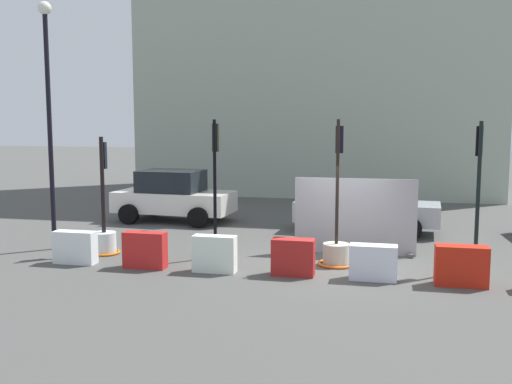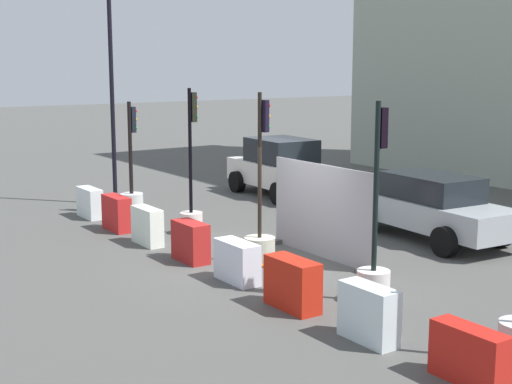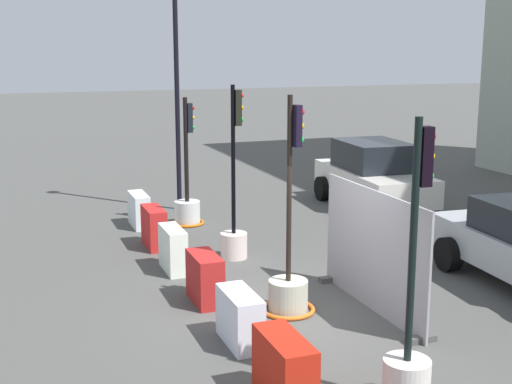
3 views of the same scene
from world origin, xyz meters
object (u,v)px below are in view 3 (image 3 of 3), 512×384
at_px(construction_barrier_1, 154,228).
at_px(construction_barrier_5, 284,371).
at_px(traffic_light_1, 234,226).
at_px(street_lamp_post, 176,51).
at_px(construction_barrier_4, 240,318).
at_px(traffic_light_2, 289,283).
at_px(traffic_light_3, 408,351).
at_px(construction_barrier_2, 173,249).
at_px(construction_barrier_0, 139,210).
at_px(traffic_light_0, 187,204).
at_px(car_white_van, 373,175).
at_px(construction_barrier_3, 205,279).

relative_size(construction_barrier_1, construction_barrier_5, 0.93).
distance_m(traffic_light_1, street_lamp_post, 5.94).
bearing_deg(traffic_light_1, construction_barrier_4, -17.88).
bearing_deg(traffic_light_1, construction_barrier_5, -13.25).
xyz_separation_m(traffic_light_2, traffic_light_3, (3.33, 0.17, 0.18)).
height_order(traffic_light_2, construction_barrier_4, traffic_light_2).
height_order(traffic_light_1, construction_barrier_2, traffic_light_1).
bearing_deg(traffic_light_3, street_lamp_post, 179.97).
bearing_deg(traffic_light_2, construction_barrier_0, -169.36).
xyz_separation_m(construction_barrier_2, street_lamp_post, (-5.13, 1.47, 3.83)).
relative_size(traffic_light_0, construction_barrier_4, 2.97).
relative_size(construction_barrier_0, construction_barrier_5, 0.96).
distance_m(construction_barrier_1, street_lamp_post, 5.28).
height_order(traffic_light_2, car_white_van, traffic_light_2).
bearing_deg(traffic_light_3, construction_barrier_5, -109.04).
height_order(traffic_light_1, construction_barrier_4, traffic_light_1).
height_order(traffic_light_1, construction_barrier_3, traffic_light_1).
xyz_separation_m(traffic_light_1, traffic_light_2, (3.19, -0.13, -0.19)).
xyz_separation_m(construction_barrier_2, construction_barrier_3, (1.89, 0.10, -0.01)).
xyz_separation_m(traffic_light_1, construction_barrier_3, (2.28, -1.32, -0.26)).
relative_size(traffic_light_1, traffic_light_3, 1.01).
bearing_deg(traffic_light_1, car_white_van, 120.77).
xyz_separation_m(car_white_van, street_lamp_post, (-1.69, -5.08, 3.35)).
bearing_deg(traffic_light_1, construction_barrier_2, -74.69).
bearing_deg(traffic_light_1, construction_barrier_1, -134.76).
distance_m(traffic_light_2, car_white_van, 8.17).
distance_m(construction_barrier_0, construction_barrier_3, 5.59).
distance_m(traffic_light_1, construction_barrier_0, 3.59).
bearing_deg(traffic_light_3, construction_barrier_1, -169.65).
relative_size(construction_barrier_5, car_white_van, 0.26).
bearing_deg(construction_barrier_0, car_white_van, 87.71).
height_order(car_white_van, street_lamp_post, street_lamp_post).
distance_m(traffic_light_3, car_white_van, 10.84).
bearing_deg(traffic_light_0, construction_barrier_1, -35.85).
bearing_deg(construction_barrier_3, construction_barrier_1, -178.73).
bearing_deg(construction_barrier_1, traffic_light_3, 10.35).
xyz_separation_m(traffic_light_3, car_white_van, (-9.57, 5.08, 0.23)).
bearing_deg(traffic_light_2, construction_barrier_5, -24.45).
bearing_deg(car_white_van, construction_barrier_3, -50.43).
height_order(construction_barrier_5, car_white_van, car_white_van).
bearing_deg(construction_barrier_3, construction_barrier_2, -177.05).
bearing_deg(construction_barrier_2, traffic_light_3, 13.41).
xyz_separation_m(traffic_light_1, traffic_light_3, (6.52, 0.04, -0.01)).
bearing_deg(construction_barrier_3, construction_barrier_5, -1.41).
height_order(traffic_light_0, construction_barrier_4, traffic_light_0).
relative_size(construction_barrier_0, construction_barrier_3, 1.09).
bearing_deg(construction_barrier_0, traffic_light_0, 79.94).
bearing_deg(construction_barrier_2, traffic_light_1, 105.31).
xyz_separation_m(traffic_light_3, construction_barrier_5, (-0.50, -1.46, -0.24)).
bearing_deg(street_lamp_post, car_white_van, 71.58).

